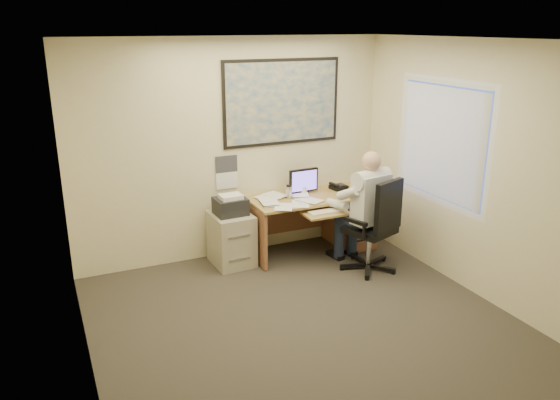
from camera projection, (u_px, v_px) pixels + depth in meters
name	position (u px, v px, depth m)	size (l,w,h in m)	color
room_shell	(321.00, 202.00, 4.75)	(4.00, 4.50, 2.70)	#342F28
desk	(333.00, 215.00, 7.16)	(1.60, 0.97, 1.07)	#AD8C4A
world_map	(282.00, 102.00, 6.77)	(1.56, 0.03, 1.06)	#1E4C93
wall_calendar	(227.00, 172.00, 6.73)	(0.28, 0.01, 0.42)	white
window_blinds	(441.00, 143.00, 6.16)	(0.06, 1.40, 1.30)	beige
filing_cabinet	(231.00, 234.00, 6.65)	(0.48, 0.57, 0.90)	#ABA289
office_chair	(370.00, 244.00, 6.47)	(0.88, 0.88, 1.15)	black
person	(369.00, 211.00, 6.42)	(0.60, 0.86, 1.44)	silver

